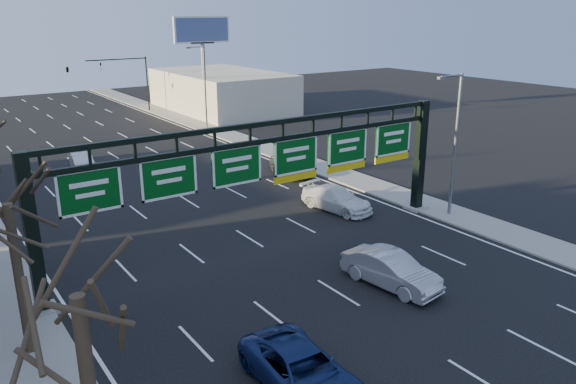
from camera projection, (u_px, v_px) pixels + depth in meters
ground at (367, 310)px, 24.64m from camera, size 160.00×160.00×0.00m
sidewalk_right at (318, 167)px, 47.20m from camera, size 3.00×120.00×0.12m
lane_markings at (177, 194)px, 40.24m from camera, size 21.60×120.00×0.01m
sign_gantry at (270, 168)px, 29.54m from camera, size 24.60×1.20×7.20m
building_right_distant at (222, 91)px, 73.78m from camera, size 12.00×20.00×5.00m
tree_near at (72, 253)px, 12.25m from camera, size 3.60×3.60×8.86m
tree_gantry at (3, 175)px, 19.38m from camera, size 3.60×3.60×8.48m
streetlight_near at (455, 138)px, 34.55m from camera, size 2.15×0.22×9.00m
streetlight_far at (204, 83)px, 61.08m from camera, size 2.15×0.22×9.00m
billboard_right at (202, 42)px, 65.13m from camera, size 7.00×0.50×12.00m
traffic_signal_mast at (99, 71)px, 68.97m from camera, size 10.16×0.54×7.00m
car_blue_suv at (302, 371)px, 19.21m from camera, size 2.87×5.65×1.53m
car_silver_sedan at (391, 270)px, 26.61m from camera, size 2.37×5.17×1.64m
car_white_wagon at (337, 199)px, 36.91m from camera, size 3.00×5.45×1.50m
car_grey_far at (290, 165)px, 44.85m from camera, size 2.41×4.83×1.58m
car_silver_distant at (82, 162)px, 45.92m from camera, size 2.01×4.54×1.45m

